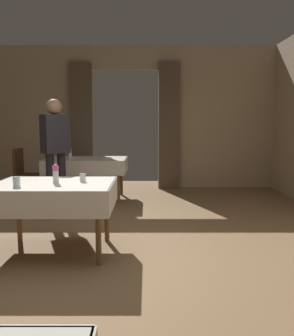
# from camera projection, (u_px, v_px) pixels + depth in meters

# --- Properties ---
(ground) EXTENTS (10.08, 10.08, 0.00)m
(ground) POSITION_uv_depth(u_px,v_px,m) (103.00, 260.00, 3.57)
(ground) COLOR olive
(wall_back) EXTENTS (6.40, 0.27, 3.00)m
(wall_back) POSITION_uv_depth(u_px,v_px,m) (127.00, 117.00, 7.53)
(wall_back) COLOR tan
(wall_back) RESTS_ON ground
(dining_table_mid) EXTENTS (1.26, 0.95, 0.75)m
(dining_table_mid) POSITION_uv_depth(u_px,v_px,m) (55.00, 192.00, 3.72)
(dining_table_mid) COLOR brown
(dining_table_mid) RESTS_ON ground
(dining_table_far) EXTENTS (1.45, 0.95, 0.75)m
(dining_table_far) POSITION_uv_depth(u_px,v_px,m) (88.00, 163.00, 6.43)
(dining_table_far) COLOR brown
(dining_table_far) RESTS_ON ground
(chair_far_left) EXTENTS (0.44, 0.44, 0.93)m
(chair_far_left) POSITION_uv_depth(u_px,v_px,m) (26.00, 171.00, 6.40)
(chair_far_left) COLOR black
(chair_far_left) RESTS_ON ground
(flower_vase_mid) EXTENTS (0.07, 0.07, 0.20)m
(flower_vase_mid) POSITION_uv_depth(u_px,v_px,m) (57.00, 173.00, 3.66)
(flower_vase_mid) COLOR silver
(flower_vase_mid) RESTS_ON dining_table_mid
(glass_mid_b) EXTENTS (0.07, 0.07, 0.10)m
(glass_mid_b) POSITION_uv_depth(u_px,v_px,m) (18.00, 182.00, 3.46)
(glass_mid_b) COLOR silver
(glass_mid_b) RESTS_ON dining_table_mid
(glass_mid_c) EXTENTS (0.06, 0.06, 0.09)m
(glass_mid_c) POSITION_uv_depth(u_px,v_px,m) (84.00, 178.00, 3.78)
(glass_mid_c) COLOR silver
(glass_mid_c) RESTS_ON dining_table_mid
(flower_vase_far) EXTENTS (0.07, 0.07, 0.20)m
(flower_vase_far) POSITION_uv_depth(u_px,v_px,m) (71.00, 154.00, 6.13)
(flower_vase_far) COLOR silver
(flower_vase_far) RESTS_ON dining_table_far
(plate_far_b) EXTENTS (0.22, 0.22, 0.01)m
(plate_far_b) POSITION_uv_depth(u_px,v_px,m) (73.00, 158.00, 6.48)
(plate_far_b) COLOR white
(plate_far_b) RESTS_ON dining_table_far
(glass_far_c) EXTENTS (0.07, 0.07, 0.10)m
(glass_far_c) POSITION_uv_depth(u_px,v_px,m) (53.00, 156.00, 6.21)
(glass_far_c) COLOR silver
(glass_far_c) RESTS_ON dining_table_far
(plate_far_d) EXTENTS (0.18, 0.18, 0.01)m
(plate_far_d) POSITION_uv_depth(u_px,v_px,m) (109.00, 158.00, 6.41)
(plate_far_d) COLOR white
(plate_far_d) RESTS_ON dining_table_far
(person_waiter_by_doorway) EXTENTS (0.42, 0.40, 1.72)m
(person_waiter_by_doorway) POSITION_uv_depth(u_px,v_px,m) (56.00, 148.00, 5.08)
(person_waiter_by_doorway) COLOR black
(person_waiter_by_doorway) RESTS_ON ground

